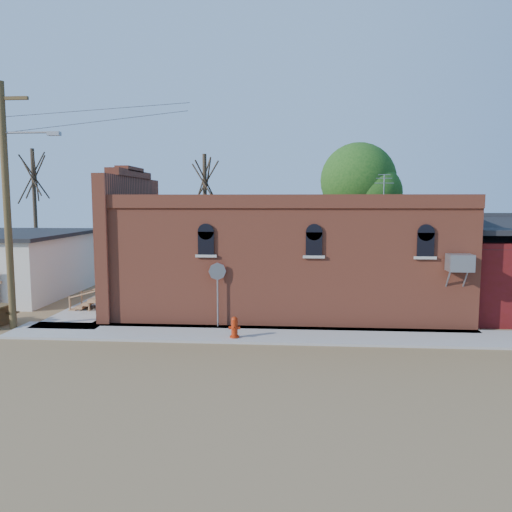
# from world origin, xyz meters

# --- Properties ---
(ground) EXTENTS (120.00, 120.00, 0.00)m
(ground) POSITION_xyz_m (0.00, 0.00, 0.00)
(ground) COLOR brown
(ground) RESTS_ON ground
(sidewalk_south) EXTENTS (19.00, 2.20, 0.08)m
(sidewalk_south) POSITION_xyz_m (1.50, 0.90, 0.04)
(sidewalk_south) COLOR #9E9991
(sidewalk_south) RESTS_ON ground
(sidewalk_west) EXTENTS (2.60, 10.00, 0.08)m
(sidewalk_west) POSITION_xyz_m (-6.30, 6.00, 0.04)
(sidewalk_west) COLOR #9E9991
(sidewalk_west) RESTS_ON ground
(brick_bar) EXTENTS (16.40, 7.97, 6.30)m
(brick_bar) POSITION_xyz_m (1.64, 5.49, 2.34)
(brick_bar) COLOR #A84C33
(brick_bar) RESTS_ON ground
(red_shed) EXTENTS (5.40, 6.40, 4.30)m
(red_shed) POSITION_xyz_m (11.50, 5.50, 2.27)
(red_shed) COLOR #53110E
(red_shed) RESTS_ON ground
(utility_pole) EXTENTS (3.12, 0.26, 9.00)m
(utility_pole) POSITION_xyz_m (-8.14, 1.20, 4.77)
(utility_pole) COLOR #47351C
(utility_pole) RESTS_ON ground
(tree_bare_near) EXTENTS (2.80, 2.80, 7.65)m
(tree_bare_near) POSITION_xyz_m (-3.00, 13.00, 5.96)
(tree_bare_near) COLOR #423426
(tree_bare_near) RESTS_ON ground
(tree_bare_far) EXTENTS (2.80, 2.80, 8.16)m
(tree_bare_far) POSITION_xyz_m (-14.00, 14.00, 6.36)
(tree_bare_far) COLOR #423426
(tree_bare_far) RESTS_ON ground
(tree_leafy) EXTENTS (4.40, 4.40, 8.15)m
(tree_leafy) POSITION_xyz_m (6.00, 13.50, 5.93)
(tree_leafy) COLOR #423426
(tree_leafy) RESTS_ON ground
(fire_hydrant) EXTENTS (0.41, 0.38, 0.73)m
(fire_hydrant) POSITION_xyz_m (0.25, 0.32, 0.44)
(fire_hydrant) COLOR #9F2309
(fire_hydrant) RESTS_ON sidewalk_south
(stop_sign) EXTENTS (0.63, 0.27, 2.42)m
(stop_sign) POSITION_xyz_m (-0.56, 1.80, 1.94)
(stop_sign) COLOR gray
(stop_sign) RESTS_ON sidewalk_south
(trash_barrel) EXTENTS (0.49, 0.49, 0.71)m
(trash_barrel) POSITION_xyz_m (-5.30, 5.51, 0.43)
(trash_barrel) COLOR navy
(trash_barrel) RESTS_ON sidewalk_west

